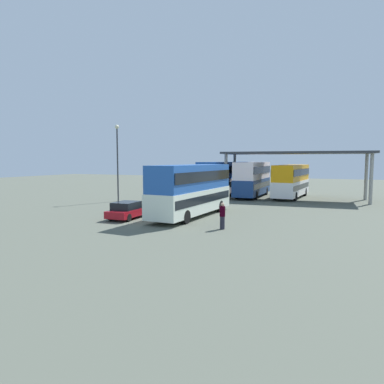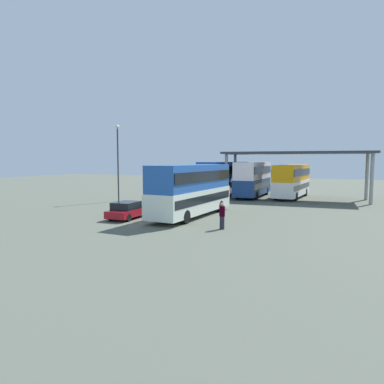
{
  "view_description": "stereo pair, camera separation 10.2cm",
  "coord_description": "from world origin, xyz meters",
  "px_view_note": "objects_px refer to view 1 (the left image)",
  "views": [
    {
      "loc": [
        12.75,
        -22.52,
        4.6
      ],
      "look_at": [
        1.47,
        3.73,
        2.0
      ],
      "focal_mm": 32.84,
      "sensor_mm": 36.0,
      "label": 1
    },
    {
      "loc": [
        12.84,
        -22.48,
        4.6
      ],
      "look_at": [
        1.47,
        3.73,
        2.0
      ],
      "focal_mm": 32.84,
      "sensor_mm": 36.0,
      "label": 2
    }
  ],
  "objects_px": {
    "pedestrian_waiting": "(222,216)",
    "double_decker_near_canopy": "(224,177)",
    "double_decker_far_right": "(291,180)",
    "lamppost_tall": "(117,154)",
    "double_decker_main": "(192,188)",
    "double_decker_mid_row": "(253,178)",
    "parked_hatchback": "(127,210)"
  },
  "relations": [
    {
      "from": "double_decker_main",
      "to": "double_decker_mid_row",
      "type": "relative_size",
      "value": 1.07
    },
    {
      "from": "double_decker_near_canopy",
      "to": "lamppost_tall",
      "type": "relative_size",
      "value": 1.3
    },
    {
      "from": "double_decker_main",
      "to": "parked_hatchback",
      "type": "xyz_separation_m",
      "value": [
        -4.2,
        -3.17,
        -1.64
      ]
    },
    {
      "from": "double_decker_main",
      "to": "double_decker_far_right",
      "type": "bearing_deg",
      "value": -14.06
    },
    {
      "from": "parked_hatchback",
      "to": "lamppost_tall",
      "type": "height_order",
      "value": "lamppost_tall"
    },
    {
      "from": "double_decker_near_canopy",
      "to": "double_decker_main",
      "type": "bearing_deg",
      "value": -163.61
    },
    {
      "from": "double_decker_main",
      "to": "pedestrian_waiting",
      "type": "xyz_separation_m",
      "value": [
        4.01,
        -4.21,
        -1.42
      ]
    },
    {
      "from": "double_decker_main",
      "to": "double_decker_near_canopy",
      "type": "bearing_deg",
      "value": 12.69
    },
    {
      "from": "double_decker_far_right",
      "to": "lamppost_tall",
      "type": "xyz_separation_m",
      "value": [
        -17.28,
        -11.45,
        3.06
      ]
    },
    {
      "from": "double_decker_far_right",
      "to": "lamppost_tall",
      "type": "relative_size",
      "value": 1.21
    },
    {
      "from": "double_decker_far_right",
      "to": "lamppost_tall",
      "type": "bearing_deg",
      "value": 127.91
    },
    {
      "from": "double_decker_main",
      "to": "lamppost_tall",
      "type": "relative_size",
      "value": 1.27
    },
    {
      "from": "double_decker_mid_row",
      "to": "pedestrian_waiting",
      "type": "xyz_separation_m",
      "value": [
        3.09,
        -21.32,
        -1.48
      ]
    },
    {
      "from": "parked_hatchback",
      "to": "double_decker_far_right",
      "type": "relative_size",
      "value": 0.38
    },
    {
      "from": "lamppost_tall",
      "to": "double_decker_mid_row",
      "type": "bearing_deg",
      "value": 40.33
    },
    {
      "from": "parked_hatchback",
      "to": "pedestrian_waiting",
      "type": "distance_m",
      "value": 8.27
    },
    {
      "from": "double_decker_near_canopy",
      "to": "double_decker_mid_row",
      "type": "distance_m",
      "value": 3.76
    },
    {
      "from": "double_decker_main",
      "to": "double_decker_near_canopy",
      "type": "height_order",
      "value": "double_decker_near_canopy"
    },
    {
      "from": "parked_hatchback",
      "to": "double_decker_near_canopy",
      "type": "bearing_deg",
      "value": -6.25
    },
    {
      "from": "pedestrian_waiting",
      "to": "double_decker_near_canopy",
      "type": "bearing_deg",
      "value": -2.02
    },
    {
      "from": "parked_hatchback",
      "to": "pedestrian_waiting",
      "type": "xyz_separation_m",
      "value": [
        8.2,
        -1.04,
        0.22
      ]
    },
    {
      "from": "parked_hatchback",
      "to": "double_decker_near_canopy",
      "type": "distance_m",
      "value": 20.32
    },
    {
      "from": "parked_hatchback",
      "to": "double_decker_far_right",
      "type": "distance_m",
      "value": 23.19
    },
    {
      "from": "double_decker_main",
      "to": "double_decker_far_right",
      "type": "height_order",
      "value": "double_decker_main"
    },
    {
      "from": "double_decker_far_right",
      "to": "parked_hatchback",
      "type": "bearing_deg",
      "value": 159.49
    },
    {
      "from": "double_decker_mid_row",
      "to": "lamppost_tall",
      "type": "height_order",
      "value": "lamppost_tall"
    },
    {
      "from": "double_decker_main",
      "to": "double_decker_far_right",
      "type": "xyz_separation_m",
      "value": [
        5.55,
        17.82,
        -0.1
      ]
    },
    {
      "from": "parked_hatchback",
      "to": "pedestrian_waiting",
      "type": "bearing_deg",
      "value": -99.64
    },
    {
      "from": "parked_hatchback",
      "to": "double_decker_mid_row",
      "type": "relative_size",
      "value": 0.39
    },
    {
      "from": "double_decker_main",
      "to": "lamppost_tall",
      "type": "xyz_separation_m",
      "value": [
        -11.74,
        6.37,
        2.96
      ]
    },
    {
      "from": "parked_hatchback",
      "to": "double_decker_main",
      "type": "bearing_deg",
      "value": -55.37
    },
    {
      "from": "double_decker_near_canopy",
      "to": "double_decker_mid_row",
      "type": "xyz_separation_m",
      "value": [
        3.76,
        0.08,
        -0.01
      ]
    }
  ]
}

